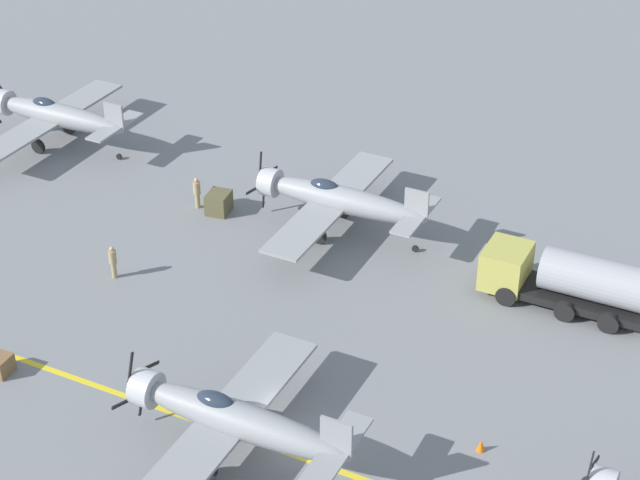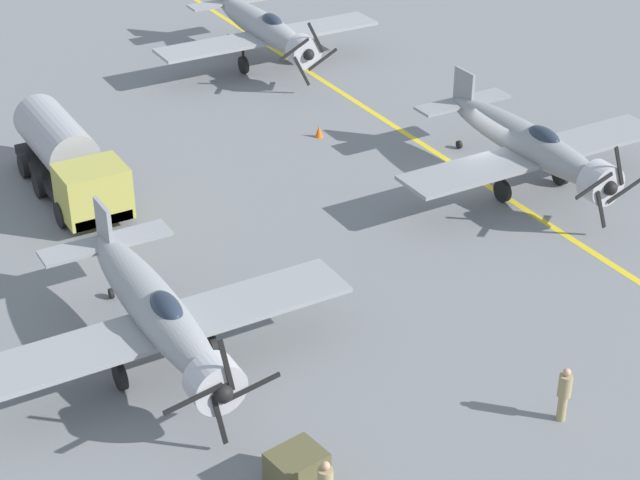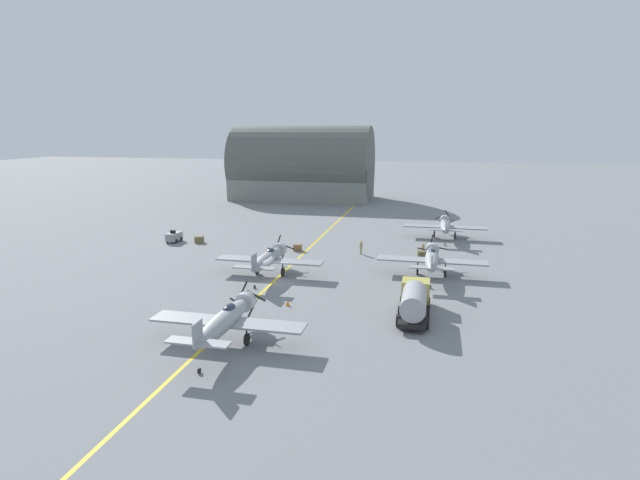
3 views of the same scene
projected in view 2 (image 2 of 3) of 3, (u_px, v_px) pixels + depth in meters
The scene contains 9 objects.
ground_plane at pixel (474, 177), 44.58m from camera, with size 400.00×400.00×0.00m, color slate.
taxiway_stripe at pixel (474, 177), 44.57m from camera, with size 0.30×160.00×0.01m, color yellow.
airplane_mid_right at pixel (158, 313), 32.09m from camera, with size 12.00×9.98×3.79m.
airplane_near_center at pixel (266, 29), 54.95m from camera, with size 12.00×9.98×3.65m.
airplane_mid_center at pixel (530, 144), 42.63m from camera, with size 12.00×9.98×3.72m.
fuel_tanker at pixel (68, 160), 42.51m from camera, with size 2.67×8.00×2.98m.
ground_crew_walking at pixel (564, 392), 30.42m from camera, with size 0.39×0.39×1.80m.
supply_crate_outboard at pixel (297, 471), 28.15m from camera, with size 1.41×1.17×1.17m, color brown.
traffic_cone at pixel (319, 131), 47.98m from camera, with size 0.36×0.36×0.55m, color orange.
Camera 2 is at (25.50, 31.48, 19.85)m, focal length 60.00 mm.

